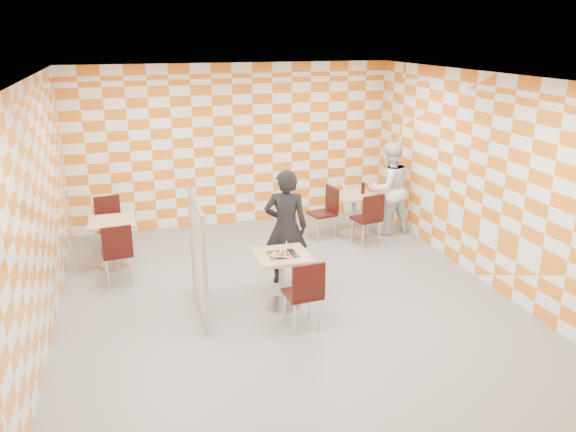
# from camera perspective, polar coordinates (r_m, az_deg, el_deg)

# --- Properties ---
(room_shell) EXTENTS (7.00, 7.00, 7.00)m
(room_shell) POSITION_cam_1_polar(r_m,az_deg,el_deg) (7.79, -1.41, 3.14)
(room_shell) COLOR gray
(room_shell) RESTS_ON ground
(main_table) EXTENTS (0.70, 0.70, 0.75)m
(main_table) POSITION_cam_1_polar(r_m,az_deg,el_deg) (7.46, -0.61, -5.62)
(main_table) COLOR tan
(main_table) RESTS_ON ground
(second_table) EXTENTS (0.70, 0.70, 0.75)m
(second_table) POSITION_cam_1_polar(r_m,az_deg,el_deg) (10.18, 6.67, 0.87)
(second_table) COLOR tan
(second_table) RESTS_ON ground
(empty_table) EXTENTS (0.70, 0.70, 0.75)m
(empty_table) POSITION_cam_1_polar(r_m,az_deg,el_deg) (9.17, -17.34, -1.84)
(empty_table) COLOR tan
(empty_table) RESTS_ON ground
(chair_main_front) EXTENTS (0.45, 0.46, 0.92)m
(chair_main_front) POSITION_cam_1_polar(r_m,az_deg,el_deg) (6.87, 1.76, -7.52)
(chair_main_front) COLOR black
(chair_main_front) RESTS_ON ground
(chair_second_front) EXTENTS (0.49, 0.50, 0.92)m
(chair_second_front) POSITION_cam_1_polar(r_m,az_deg,el_deg) (9.67, 8.28, 0.08)
(chair_second_front) COLOR black
(chair_second_front) RESTS_ON ground
(chair_second_side) EXTENTS (0.49, 0.48, 0.92)m
(chair_second_side) POSITION_cam_1_polar(r_m,az_deg,el_deg) (9.99, 3.95, 0.82)
(chair_second_side) COLOR black
(chair_second_side) RESTS_ON ground
(chair_empty_near) EXTENTS (0.47, 0.47, 0.92)m
(chair_empty_near) POSITION_cam_1_polar(r_m,az_deg,el_deg) (8.46, -16.95, -3.24)
(chair_empty_near) COLOR black
(chair_empty_near) RESTS_ON ground
(chair_empty_far) EXTENTS (0.47, 0.48, 0.92)m
(chair_empty_far) POSITION_cam_1_polar(r_m,az_deg,el_deg) (9.82, -17.72, -0.34)
(chair_empty_far) COLOR black
(chair_empty_far) RESTS_ON ground
(partition) EXTENTS (0.08, 1.38, 1.55)m
(partition) POSITION_cam_1_polar(r_m,az_deg,el_deg) (7.29, -9.10, -4.05)
(partition) COLOR white
(partition) RESTS_ON ground
(man_dark) EXTENTS (0.71, 0.56, 1.71)m
(man_dark) POSITION_cam_1_polar(r_m,az_deg,el_deg) (8.06, -0.22, -1.14)
(man_dark) COLOR black
(man_dark) RESTS_ON ground
(man_white) EXTENTS (0.89, 0.73, 1.69)m
(man_white) POSITION_cam_1_polar(r_m,az_deg,el_deg) (10.27, 10.22, 2.78)
(man_white) COLOR white
(man_white) RESTS_ON ground
(pizza_on_foil) EXTENTS (0.40, 0.40, 0.04)m
(pizza_on_foil) POSITION_cam_1_polar(r_m,az_deg,el_deg) (7.35, -0.58, -3.82)
(pizza_on_foil) COLOR silver
(pizza_on_foil) RESTS_ON main_table
(sport_bottle) EXTENTS (0.06, 0.06, 0.20)m
(sport_bottle) POSITION_cam_1_polar(r_m,az_deg,el_deg) (10.18, 5.77, 2.83)
(sport_bottle) COLOR white
(sport_bottle) RESTS_ON second_table
(soda_bottle) EXTENTS (0.07, 0.07, 0.23)m
(soda_bottle) POSITION_cam_1_polar(r_m,az_deg,el_deg) (10.17, 7.63, 2.82)
(soda_bottle) COLOR black
(soda_bottle) RESTS_ON second_table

